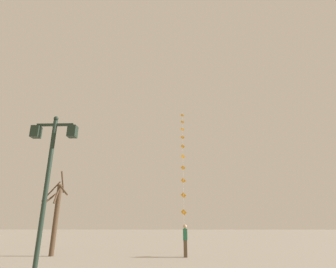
{
  "coord_description": "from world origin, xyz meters",
  "views": [
    {
      "loc": [
        0.85,
        -1.63,
        1.71
      ],
      "look_at": [
        0.27,
        18.2,
        8.38
      ],
      "focal_mm": 28.81,
      "sensor_mm": 36.0,
      "label": 1
    }
  ],
  "objects": [
    {
      "name": "ground_plane",
      "position": [
        0.0,
        20.0,
        0.0
      ],
      "size": [
        160.0,
        160.0,
        0.0
      ],
      "primitive_type": "plane",
      "color": "gray"
    },
    {
      "name": "kite_flyer",
      "position": [
        1.35,
        14.58,
        0.9
      ],
      "size": [
        0.25,
        0.61,
        1.71
      ],
      "rotation": [
        0.0,
        0.0,
        1.55
      ],
      "color": "brown",
      "rests_on": "ground_plane"
    },
    {
      "name": "twin_lantern_lamp_post",
      "position": [
        -3.25,
        6.86,
        3.62
      ],
      "size": [
        1.53,
        0.28,
        5.24
      ],
      "color": "#1E2D23",
      "rests_on": "ground_plane"
    },
    {
      "name": "bare_tree",
      "position": [
        -6.29,
        14.83,
        2.29
      ],
      "size": [
        1.97,
        2.16,
        4.89
      ],
      "color": "#4C3826",
      "rests_on": "ground_plane"
    },
    {
      "name": "kite_train",
      "position": [
        1.5,
        22.05,
        7.44
      ],
      "size": [
        0.7,
        12.0,
        14.07
      ],
      "color": "brown",
      "rests_on": "ground_plane"
    }
  ]
}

